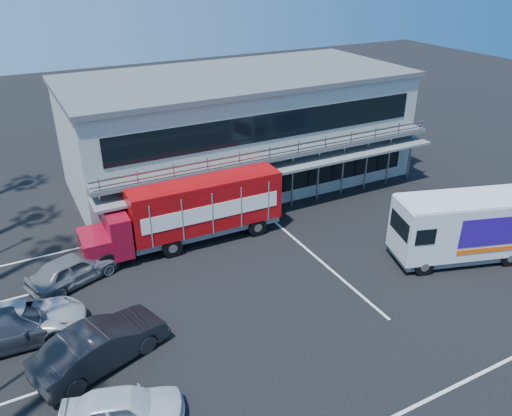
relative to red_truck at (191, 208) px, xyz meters
name	(u,v)px	position (x,y,z in m)	size (l,w,h in m)	color
ground	(325,308)	(3.05, -8.34, -1.98)	(120.00, 120.00, 0.00)	black
building	(238,128)	(6.05, 6.60, 1.68)	(22.40, 12.00, 7.30)	gray
red_truck	(191,208)	(0.00, 0.00, 0.00)	(10.74, 2.76, 3.60)	maroon
white_van	(464,227)	(11.55, -8.15, -0.14)	(7.51, 4.46, 3.47)	silver
parked_car_a	(123,409)	(-6.45, -10.34, -1.29)	(1.63, 4.04, 1.38)	silver
parked_car_b	(101,345)	(-6.45, -7.14, -1.13)	(1.81, 5.18, 1.71)	black
parked_car_c	(22,320)	(-8.97, -3.94, -1.28)	(2.30, 4.99, 1.39)	#BDBDBF
parked_car_d	(10,328)	(-9.45, -4.34, -1.24)	(2.06, 5.06, 1.47)	#2F343F
parked_car_e	(73,269)	(-6.49, -1.11, -1.24)	(1.75, 4.35, 1.48)	slate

